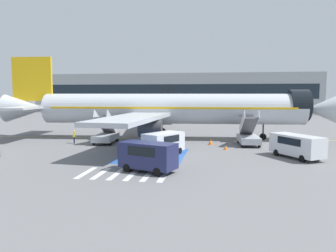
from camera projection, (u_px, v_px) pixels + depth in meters
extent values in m
plane|color=slate|center=(172.00, 139.00, 43.34)|extent=(600.00, 600.00, 0.00)
cube|color=gold|center=(172.00, 139.00, 43.38)|extent=(77.65, 5.84, 0.01)
cube|color=#2856A8|center=(153.00, 155.00, 31.70)|extent=(6.09, 8.62, 0.01)
cube|color=silver|center=(86.00, 173.00, 24.82)|extent=(0.44, 3.60, 0.01)
cube|color=silver|center=(101.00, 173.00, 24.62)|extent=(0.44, 3.60, 0.01)
cube|color=silver|center=(116.00, 174.00, 24.43)|extent=(0.44, 3.60, 0.01)
cube|color=silver|center=(132.00, 175.00, 24.24)|extent=(0.44, 3.60, 0.01)
cube|color=silver|center=(148.00, 175.00, 24.04)|extent=(0.44, 3.60, 0.01)
cube|color=silver|center=(164.00, 176.00, 23.85)|extent=(0.44, 3.60, 0.01)
cylinder|color=#B7BCC4|center=(172.00, 109.00, 42.98)|extent=(34.04, 6.38, 3.94)
cone|color=#B7BCC4|center=(322.00, 109.00, 41.26)|extent=(4.61, 4.17, 3.86)
cone|color=#B7BCC4|center=(27.00, 108.00, 44.77)|extent=(6.17, 4.20, 3.78)
cylinder|color=black|center=(298.00, 105.00, 41.48)|extent=(2.65, 4.14, 3.98)
cube|color=#EAB214|center=(172.00, 107.00, 42.96)|extent=(31.34, 6.27, 0.24)
cube|color=#B7BCC4|center=(155.00, 110.00, 51.94)|extent=(8.11, 17.19, 0.44)
cylinder|color=#38383D|center=(164.00, 118.00, 50.53)|extent=(2.67, 2.13, 1.95)
cube|color=#B7BCC4|center=(134.00, 118.00, 34.74)|extent=(5.83, 16.85, 0.44)
cylinder|color=#38383D|center=(150.00, 128.00, 36.12)|extent=(2.67, 2.13, 1.95)
cube|color=#EAB214|center=(32.00, 79.00, 44.30)|extent=(5.53, 0.76, 5.92)
cube|color=#B7BCC4|center=(50.00, 106.00, 48.33)|extent=(4.00, 6.55, 0.24)
cube|color=#B7BCC4|center=(23.00, 108.00, 40.91)|extent=(4.00, 6.55, 0.24)
cylinder|color=#38383D|center=(263.00, 124.00, 42.11)|extent=(0.20, 0.20, 3.15)
cylinder|color=black|center=(263.00, 137.00, 42.27)|extent=(0.86, 0.34, 0.84)
cylinder|color=#38383D|center=(162.00, 122.00, 46.37)|extent=(0.24, 0.24, 2.82)
cylinder|color=black|center=(162.00, 132.00, 46.51)|extent=(1.14, 0.68, 1.10)
cylinder|color=#38383D|center=(156.00, 126.00, 40.29)|extent=(0.24, 0.24, 2.82)
cylinder|color=black|center=(156.00, 138.00, 40.43)|extent=(1.14, 0.68, 1.10)
cube|color=#ADB2BA|center=(248.00, 139.00, 37.94)|extent=(2.54, 4.95, 0.70)
cylinder|color=black|center=(238.00, 140.00, 39.72)|extent=(0.27, 0.71, 0.70)
cylinder|color=black|center=(254.00, 140.00, 39.55)|extent=(0.27, 0.71, 0.70)
cylinder|color=black|center=(242.00, 144.00, 36.39)|extent=(0.27, 0.71, 0.70)
cylinder|color=black|center=(259.00, 144.00, 36.22)|extent=(0.27, 0.71, 0.70)
cube|color=#4C4C51|center=(249.00, 127.00, 37.79)|extent=(1.73, 4.25, 2.38)
cube|color=#4C4C51|center=(246.00, 116.00, 39.94)|extent=(1.73, 1.22, 0.12)
cube|color=silver|center=(242.00, 122.00, 37.81)|extent=(0.39, 4.53, 3.07)
cube|color=silver|center=(256.00, 122.00, 37.67)|extent=(0.39, 4.53, 3.07)
cube|color=#ADB2BA|center=(106.00, 137.00, 39.46)|extent=(2.54, 4.95, 0.70)
cylinder|color=black|center=(102.00, 138.00, 41.25)|extent=(0.27, 0.71, 0.70)
cylinder|color=black|center=(117.00, 138.00, 41.08)|extent=(0.27, 0.71, 0.70)
cylinder|color=black|center=(94.00, 142.00, 37.92)|extent=(0.27, 0.71, 0.70)
cylinder|color=black|center=(110.00, 142.00, 37.75)|extent=(0.27, 0.71, 0.70)
cube|color=#4C4C51|center=(106.00, 125.00, 39.32)|extent=(1.73, 4.25, 2.34)
cube|color=#4C4C51|center=(110.00, 115.00, 41.47)|extent=(1.73, 1.22, 0.12)
cube|color=silver|center=(99.00, 121.00, 39.34)|extent=(0.39, 4.52, 3.03)
cube|color=silver|center=(112.00, 122.00, 39.20)|extent=(0.39, 4.52, 3.03)
cube|color=#38383D|center=(145.00, 120.00, 64.27)|extent=(7.74, 2.51, 0.60)
cube|color=silver|center=(164.00, 118.00, 63.61)|extent=(1.72, 2.38, 1.60)
cube|color=black|center=(168.00, 116.00, 63.44)|extent=(0.04, 2.00, 0.70)
cylinder|color=#B7BCC4|center=(143.00, 112.00, 64.17)|extent=(5.33, 2.49, 2.48)
cylinder|color=gold|center=(143.00, 112.00, 64.17)|extent=(0.35, 2.54, 2.53)
cylinder|color=black|center=(163.00, 121.00, 64.92)|extent=(0.96, 0.28, 0.96)
cylinder|color=black|center=(161.00, 122.00, 62.58)|extent=(0.96, 0.28, 0.96)
cylinder|color=black|center=(144.00, 121.00, 65.53)|extent=(0.96, 0.28, 0.96)
cylinder|color=black|center=(141.00, 122.00, 63.20)|extent=(0.96, 0.28, 0.96)
cylinder|color=black|center=(134.00, 121.00, 65.88)|extent=(0.96, 0.28, 0.96)
cylinder|color=black|center=(130.00, 122.00, 63.55)|extent=(0.96, 0.28, 0.96)
cube|color=#1E234C|center=(148.00, 155.00, 25.04)|extent=(4.73, 3.24, 1.95)
cube|color=black|center=(148.00, 150.00, 24.99)|extent=(2.90, 2.61, 0.70)
cylinder|color=black|center=(127.00, 168.00, 25.02)|extent=(0.67, 0.40, 0.64)
cylinder|color=black|center=(140.00, 164.00, 26.54)|extent=(0.67, 0.40, 0.64)
cylinder|color=black|center=(157.00, 172.00, 23.73)|extent=(0.67, 0.40, 0.64)
cylinder|color=black|center=(169.00, 167.00, 25.24)|extent=(0.67, 0.40, 0.64)
cube|color=silver|center=(163.00, 142.00, 31.96)|extent=(3.91, 4.72, 1.85)
cube|color=black|center=(163.00, 138.00, 31.92)|extent=(2.98, 3.07, 0.67)
cylinder|color=black|center=(165.00, 149.00, 33.67)|extent=(0.49, 0.65, 0.64)
cylinder|color=black|center=(179.00, 151.00, 32.48)|extent=(0.49, 0.65, 0.64)
cylinder|color=black|center=(147.00, 152.00, 31.64)|extent=(0.49, 0.65, 0.64)
cylinder|color=black|center=(162.00, 155.00, 30.44)|extent=(0.49, 0.65, 0.64)
cube|color=silver|center=(297.00, 145.00, 30.26)|extent=(4.48, 5.41, 1.84)
cube|color=black|center=(297.00, 141.00, 30.21)|extent=(3.23, 3.48, 0.66)
cylinder|color=black|center=(318.00, 157.00, 29.26)|extent=(0.52, 0.65, 0.64)
cylinder|color=black|center=(302.00, 159.00, 28.53)|extent=(0.52, 0.65, 0.64)
cylinder|color=black|center=(291.00, 151.00, 32.17)|extent=(0.52, 0.65, 0.64)
cylinder|color=black|center=(277.00, 153.00, 31.44)|extent=(0.52, 0.65, 0.64)
cube|color=gray|center=(154.00, 143.00, 37.93)|extent=(2.20, 2.93, 0.12)
cylinder|color=black|center=(154.00, 142.00, 39.15)|extent=(0.21, 0.41, 0.40)
cylinder|color=black|center=(163.00, 143.00, 38.58)|extent=(0.21, 0.41, 0.40)
cylinder|color=black|center=(145.00, 144.00, 37.29)|extent=(0.21, 0.41, 0.40)
cylinder|color=black|center=(155.00, 145.00, 36.73)|extent=(0.21, 0.41, 0.40)
cylinder|color=gray|center=(154.00, 138.00, 39.27)|extent=(0.05, 0.05, 0.55)
cylinder|color=gray|center=(164.00, 139.00, 38.66)|extent=(0.05, 0.05, 0.55)
cylinder|color=gray|center=(144.00, 141.00, 37.14)|extent=(0.05, 0.05, 0.55)
cylinder|color=gray|center=(154.00, 142.00, 36.53)|extent=(0.05, 0.05, 0.55)
cylinder|color=#191E38|center=(157.00, 139.00, 40.42)|extent=(0.14, 0.14, 0.78)
cylinder|color=#191E38|center=(157.00, 139.00, 40.25)|extent=(0.14, 0.14, 0.78)
cube|color=yellow|center=(157.00, 133.00, 40.26)|extent=(0.29, 0.45, 0.62)
cube|color=silver|center=(157.00, 133.00, 40.26)|extent=(0.30, 0.46, 0.06)
sphere|color=tan|center=(157.00, 130.00, 40.22)|extent=(0.21, 0.21, 0.21)
cylinder|color=#191E38|center=(74.00, 140.00, 39.38)|extent=(0.14, 0.14, 0.78)
cylinder|color=#191E38|center=(74.00, 140.00, 39.22)|extent=(0.14, 0.14, 0.78)
cube|color=yellow|center=(74.00, 134.00, 39.23)|extent=(0.34, 0.47, 0.62)
cube|color=silver|center=(74.00, 134.00, 39.23)|extent=(0.36, 0.48, 0.06)
sphere|color=beige|center=(74.00, 131.00, 39.19)|extent=(0.21, 0.21, 0.21)
cone|color=orange|center=(309.00, 145.00, 36.33)|extent=(0.54, 0.54, 0.60)
cylinder|color=white|center=(309.00, 145.00, 36.32)|extent=(0.30, 0.30, 0.07)
cone|color=orange|center=(226.00, 147.00, 34.91)|extent=(0.45, 0.45, 0.50)
cylinder|color=white|center=(226.00, 147.00, 34.91)|extent=(0.25, 0.25, 0.06)
cone|color=orange|center=(211.00, 142.00, 38.30)|extent=(0.56, 0.56, 0.63)
cylinder|color=white|center=(211.00, 142.00, 38.29)|extent=(0.31, 0.31, 0.08)
cube|color=#9EA3A8|center=(173.00, 93.00, 101.99)|extent=(86.27, 12.00, 11.85)
cube|color=#19232D|center=(170.00, 91.00, 95.99)|extent=(82.82, 0.10, 4.15)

